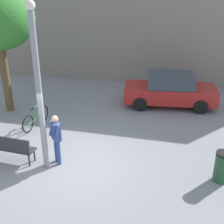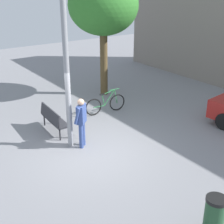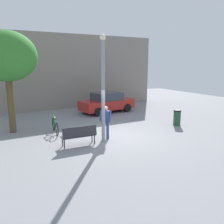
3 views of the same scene
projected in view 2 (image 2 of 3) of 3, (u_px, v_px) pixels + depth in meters
name	position (u px, v px, depth m)	size (l,w,h in m)	color
ground_plane	(91.00, 152.00, 10.18)	(36.00, 36.00, 0.00)	gray
lamppost	(66.00, 66.00, 9.54)	(0.28, 0.28, 5.00)	gray
person_by_lamppost	(81.00, 120.00, 10.15)	(0.56, 0.59, 1.67)	#334784
park_bench	(53.00, 118.00, 11.30)	(1.62, 0.55, 0.92)	#2D2D33
plaza_tree	(103.00, 6.00, 13.80)	(3.09, 3.09, 5.40)	brown
bicycle_green	(106.00, 104.00, 13.03)	(0.24, 1.80, 0.97)	black
trash_bin	(214.00, 217.00, 6.69)	(0.45, 0.45, 0.96)	#234C2D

